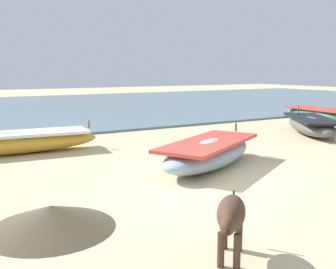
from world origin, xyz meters
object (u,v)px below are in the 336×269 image
fishing_boat_0 (321,114)px  fishing_boat_2 (311,125)px  fishing_boat_3 (9,142)px  calf_far_dark (231,216)px  fishing_boat_4 (209,153)px

fishing_boat_0 → fishing_boat_2: size_ratio=1.01×
fishing_boat_3 → calf_far_dark: 7.25m
fishing_boat_4 → calf_far_dark: fishing_boat_4 is taller
fishing_boat_0 → fishing_boat_4: (-8.55, -3.84, 0.01)m
fishing_boat_3 → fishing_boat_4: (3.50, -3.61, 0.02)m
fishing_boat_2 → fishing_boat_4: 5.84m
fishing_boat_0 → fishing_boat_2: fishing_boat_2 is taller
calf_far_dark → fishing_boat_4: bearing=-169.8°
fishing_boat_3 → fishing_boat_4: 5.03m
fishing_boat_0 → calf_far_dark: (-10.91, -7.39, 0.21)m
fishing_boat_0 → fishing_boat_3: fishing_boat_0 is taller
fishing_boat_3 → fishing_boat_4: size_ratio=1.27×
fishing_boat_2 → calf_far_dark: size_ratio=3.96×
fishing_boat_4 → calf_far_dark: 4.27m
fishing_boat_0 → fishing_boat_3: size_ratio=0.80×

